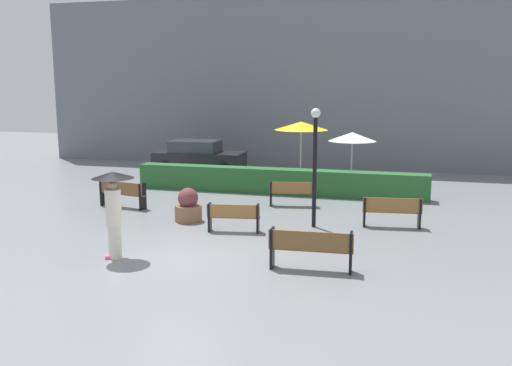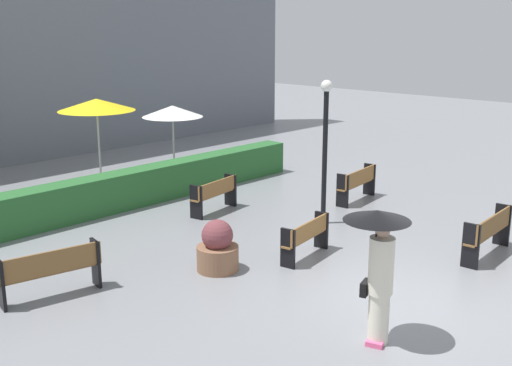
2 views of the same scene
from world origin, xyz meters
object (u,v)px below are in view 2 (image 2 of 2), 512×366
Objects in this scene: bench_mid_center at (307,236)px; pedestrian_with_umbrella at (379,257)px; bench_back_row at (215,193)px; patio_umbrella_white at (173,111)px; bench_far_left at (51,269)px; lamp_post at (325,136)px; bench_near_right at (490,231)px; planter_pot at (218,249)px; bench_far_right at (358,182)px; patio_umbrella_yellow at (96,105)px.

bench_mid_center is 3.75m from pedestrian_with_umbrella.
patio_umbrella_white is (1.66, 3.68, 1.61)m from bench_back_row.
pedestrian_with_umbrella reaches higher than bench_back_row.
bench_far_left is 7.01m from lamp_post.
bench_near_right is at bearing 3.41° from pedestrian_with_umbrella.
pedestrian_with_umbrella is 0.92× the size of patio_umbrella_white.
patio_umbrella_white is at bearing 56.84° from planter_pot.
pedestrian_with_umbrella is at bearing -94.75° from planter_pot.
lamp_post is 1.52× the size of patio_umbrella_white.
bench_far_right reaches higher than bench_mid_center.
bench_far_right is at bearing -58.76° from patio_umbrella_yellow.
bench_back_row is 0.69× the size of patio_umbrella_white.
patio_umbrella_yellow is (-1.74, 7.05, 0.29)m from lamp_post.
pedestrian_with_umbrella is (2.60, -5.06, 0.84)m from bench_far_left.
bench_near_right reaches higher than bench_back_row.
pedestrian_with_umbrella is at bearing -124.36° from bench_mid_center.
bench_mid_center is at bearing 134.58° from bench_near_right.
patio_umbrella_yellow is (2.11, 7.37, 2.01)m from planter_pot.
bench_back_row is 3.94m from planter_pot.
bench_back_row is 4.88m from patio_umbrella_yellow.
patio_umbrella_white is at bearing 36.75° from bench_far_left.
patio_umbrella_yellow is at bearing 74.02° from planter_pot.
bench_far_right is 6.13m from planter_pot.
pedestrian_with_umbrella is (-2.06, -3.01, 0.90)m from bench_mid_center.
bench_far_right is 0.49× the size of lamp_post.
patio_umbrella_yellow is at bearing 160.74° from patio_umbrella_white.
bench_back_row reaches higher than bench_mid_center.
bench_far_left is at bearing -129.18° from patio_umbrella_yellow.
patio_umbrella_yellow is (2.43, 11.23, 1.08)m from pedestrian_with_umbrella.
bench_near_right is 5.69m from planter_pot.
planter_pot is (-6.07, -0.84, -0.09)m from bench_far_right.
bench_far_left is 0.87× the size of pedestrian_with_umbrella.
bench_mid_center is at bearing -26.38° from planter_pot.
bench_mid_center is at bearing -109.07° from patio_umbrella_white.
patio_umbrella_white reaches higher than bench_far_left.
pedestrian_with_umbrella is at bearing -176.59° from bench_near_right.
planter_pot is 0.30× the size of lamp_post.
bench_far_left is 0.79× the size of patio_umbrella_white.
bench_far_right is (3.42, -2.08, 0.03)m from bench_back_row.
patio_umbrella_white reaches higher than bench_mid_center.
planter_pot reaches higher than bench_back_row.
lamp_post reaches higher than patio_umbrella_yellow.
bench_near_right is (7.34, -4.78, 0.02)m from bench_far_left.
patio_umbrella_yellow is 1.15× the size of patio_umbrella_white.
lamp_post is (3.85, 0.32, 1.73)m from planter_pot.
bench_far_right is 4.66m from bench_mid_center.
bench_far_right is at bearing -73.03° from patio_umbrella_white.
planter_pot is at bearing 85.25° from pedestrian_with_umbrella.
patio_umbrella_yellow is at bearing 96.93° from bench_back_row.
bench_mid_center is 0.66× the size of patio_umbrella_white.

